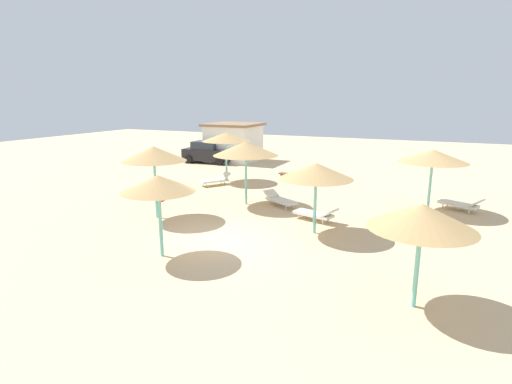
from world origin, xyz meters
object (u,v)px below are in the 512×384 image
object	(u,v)px
parasol_5	(154,155)
parasol_4	(158,184)
parasol_1	(433,156)
lounger_2	(316,214)
bench_0	(290,176)
lounger_3	(280,199)
lounger_0	(216,180)
bench_1	(312,173)
parasol_2	(316,171)
parasol_3	(246,149)
lounger_1	(461,204)
beach_cabana	(234,142)
parasol_6	(422,217)
parked_car	(208,153)
parasol_0	(226,137)

from	to	relation	value
parasol_5	parasol_4	bearing A→B (deg)	-50.33
parasol_1	lounger_2	world-z (taller)	parasol_1
parasol_4	bench_0	world-z (taller)	parasol_4
lounger_3	lounger_0	bearing A→B (deg)	151.47
bench_1	parasol_2	bearing A→B (deg)	-72.94
lounger_0	parasol_3	bearing A→B (deg)	-42.15
lounger_1	beach_cabana	world-z (taller)	beach_cabana
parasol_6	lounger_2	xyz separation A→B (m)	(-4.20, 5.92, -2.03)
parasol_3	parked_car	size ratio (longest dim) A/B	0.76
parasol_1	lounger_1	size ratio (longest dim) A/B	1.54
parasol_1	parasol_2	xyz separation A→B (m)	(-3.92, -5.13, -0.12)
parasol_6	parked_car	world-z (taller)	parasol_6
parasol_0	beach_cabana	size ratio (longest dim) A/B	0.74
parasol_6	lounger_1	world-z (taller)	parasol_6
parasol_1	parasol_0	bearing A→B (deg)	169.45
parasol_1	beach_cabana	distance (m)	17.88
parasol_0	parasol_4	size ratio (longest dim) A/B	1.11
parasol_4	lounger_2	size ratio (longest dim) A/B	1.36
parasol_1	parasol_4	xyz separation A→B (m)	(-7.86, -9.43, -0.11)
parasol_0	lounger_0	size ratio (longest dim) A/B	1.56
parasol_4	lounger_1	distance (m)	13.87
parasol_2	lounger_2	bearing A→B (deg)	103.25
parasol_2	lounger_0	world-z (taller)	parasol_2
parasol_3	parked_car	xyz separation A→B (m)	(-8.28, 10.27, -1.91)
parasol_0	parasol_2	world-z (taller)	parasol_0
parasol_4	lounger_3	size ratio (longest dim) A/B	1.37
lounger_0	parasol_2	bearing A→B (deg)	-37.58
lounger_3	parked_car	world-z (taller)	parked_car
parked_car	beach_cabana	bearing A→B (deg)	50.06
lounger_1	bench_0	distance (m)	9.94
parasol_5	bench_1	distance (m)	11.98
lounger_0	lounger_2	world-z (taller)	lounger_0
lounger_0	lounger_3	distance (m)	5.87
lounger_0	beach_cabana	xyz separation A→B (m)	(-3.29, 8.76, 1.24)
parasol_4	parked_car	world-z (taller)	parasol_4
parasol_5	bench_0	distance (m)	10.36
parasol_5	parasol_3	bearing A→B (deg)	54.48
lounger_3	parked_car	bearing A→B (deg)	135.08
lounger_3	beach_cabana	bearing A→B (deg)	126.15
parasol_3	bench_1	size ratio (longest dim) A/B	2.06
parasol_0	beach_cabana	distance (m)	8.26
parasol_3	lounger_2	bearing A→B (deg)	-18.17
parasol_5	parked_car	distance (m)	15.13
parasol_6	bench_0	size ratio (longest dim) A/B	1.72
parasol_3	bench_0	bearing A→B (deg)	88.82
parasol_3	lounger_1	xyz separation A→B (m)	(9.58, 3.01, -2.42)
parasol_0	parked_car	distance (m)	7.72
parasol_4	parasol_6	size ratio (longest dim) A/B	1.02
lounger_1	bench_1	bearing A→B (deg)	151.92
parasol_1	parasol_6	size ratio (longest dim) A/B	1.15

